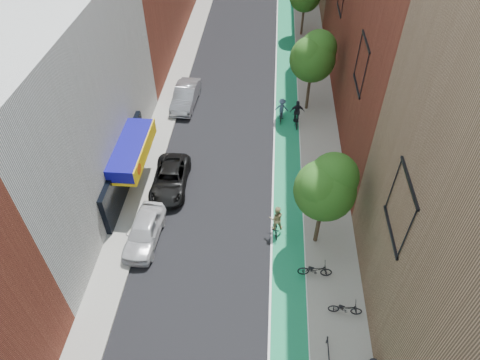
% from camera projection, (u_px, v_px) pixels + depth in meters
% --- Properties ---
extents(bike_lane, '(2.00, 68.00, 0.01)m').
position_uv_depth(bike_lane, '(287.00, 96.00, 37.38)').
color(bike_lane, '#167F56').
rests_on(bike_lane, ground).
extents(sidewalk_left, '(2.00, 68.00, 0.15)m').
position_uv_depth(sidewalk_left, '(174.00, 90.00, 37.86)').
color(sidewalk_left, gray).
rests_on(sidewalk_left, ground).
extents(sidewalk_right, '(3.00, 68.00, 0.15)m').
position_uv_depth(sidewalk_right, '(316.00, 96.00, 37.20)').
color(sidewalk_right, gray).
rests_on(sidewalk_right, ground).
extents(building_left_white, '(8.00, 20.00, 12.00)m').
position_uv_depth(building_left_white, '(43.00, 109.00, 25.38)').
color(building_left_white, silver).
rests_on(building_left_white, ground).
extents(tree_near, '(3.40, 3.36, 6.42)m').
position_uv_depth(tree_near, '(326.00, 186.00, 22.55)').
color(tree_near, '#332619').
rests_on(tree_near, ground).
extents(tree_mid, '(3.55, 3.53, 6.74)m').
position_uv_depth(tree_mid, '(313.00, 56.00, 32.49)').
color(tree_mid, '#332619').
rests_on(tree_mid, ground).
extents(parked_car_white, '(2.01, 4.52, 1.51)m').
position_uv_depth(parked_car_white, '(144.00, 231.00, 25.35)').
color(parked_car_white, silver).
rests_on(parked_car_white, ground).
extents(parked_car_black, '(2.43, 5.02, 1.38)m').
position_uv_depth(parked_car_black, '(170.00, 179.00, 28.71)').
color(parked_car_black, black).
rests_on(parked_car_black, ground).
extents(parked_car_silver, '(1.99, 5.04, 1.63)m').
position_uv_depth(parked_car_silver, '(186.00, 96.00, 35.86)').
color(parked_car_silver, gray).
rests_on(parked_car_silver, ground).
extents(cyclist_lane_near, '(0.94, 1.64, 2.13)m').
position_uv_depth(cyclist_lane_near, '(276.00, 222.00, 25.65)').
color(cyclist_lane_near, black).
rests_on(cyclist_lane_near, ground).
extents(cyclist_lane_mid, '(1.14, 1.59, 2.24)m').
position_uv_depth(cyclist_lane_mid, '(297.00, 116.00, 33.60)').
color(cyclist_lane_mid, black).
rests_on(cyclist_lane_mid, ground).
extents(cyclist_lane_far, '(1.10, 1.53, 1.98)m').
position_uv_depth(cyclist_lane_far, '(281.00, 111.00, 34.11)').
color(cyclist_lane_far, black).
rests_on(cyclist_lane_far, ground).
extents(parked_bike_near, '(1.77, 0.70, 0.91)m').
position_uv_depth(parked_bike_near, '(345.00, 308.00, 21.88)').
color(parked_bike_near, black).
rests_on(parked_bike_near, sidewalk_right).
extents(parked_bike_far, '(1.92, 0.69, 1.00)m').
position_uv_depth(parked_bike_far, '(315.00, 270.00, 23.52)').
color(parked_bike_far, black).
rests_on(parked_bike_far, sidewalk_right).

